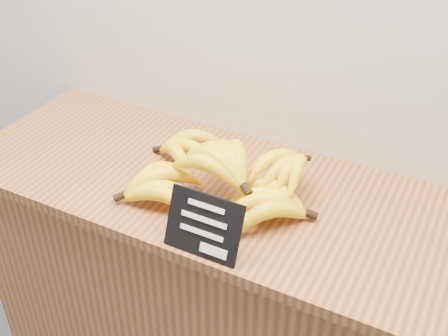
# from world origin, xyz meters

# --- Properties ---
(counter) EXTENTS (1.39, 0.50, 0.90)m
(counter) POSITION_xyz_m (-0.12, 2.75, 0.45)
(counter) COLOR brown
(counter) RESTS_ON ground
(counter_top) EXTENTS (1.46, 0.54, 0.03)m
(counter_top) POSITION_xyz_m (-0.12, 2.75, 0.92)
(counter_top) COLOR #945A2D
(counter_top) RESTS_ON counter
(chalkboard_sign) EXTENTS (0.17, 0.06, 0.13)m
(chalkboard_sign) POSITION_xyz_m (-0.07, 2.52, 0.99)
(chalkboard_sign) COLOR black
(chalkboard_sign) RESTS_ON counter_top
(banana_pile) EXTENTS (0.50, 0.36, 0.13)m
(banana_pile) POSITION_xyz_m (-0.14, 2.71, 0.99)
(banana_pile) COLOR yellow
(banana_pile) RESTS_ON counter_top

